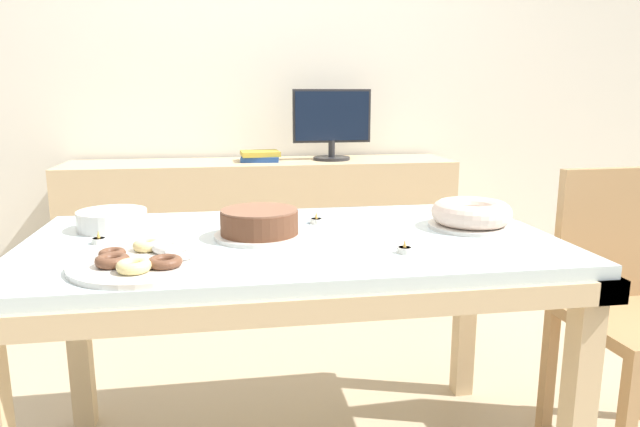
{
  "coord_description": "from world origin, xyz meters",
  "views": [
    {
      "loc": [
        -0.18,
        -1.62,
        1.18
      ],
      "look_at": [
        0.09,
        0.04,
        0.83
      ],
      "focal_mm": 32.0,
      "sensor_mm": 36.0,
      "label": 1
    }
  ],
  "objects_px": {
    "tealight_centre": "(99,240)",
    "tealight_near_cakes": "(405,249)",
    "pastry_platter": "(146,261)",
    "chair": "(628,299)",
    "computer_monitor": "(332,125)",
    "tealight_near_front": "(316,220)",
    "book_stack": "(260,156)",
    "plate_stack": "(112,220)",
    "cake_chocolate_round": "(260,224)",
    "cake_golden_bundt": "(471,215)"
  },
  "relations": [
    {
      "from": "tealight_centre",
      "to": "tealight_near_cakes",
      "type": "bearing_deg",
      "value": -15.83
    },
    {
      "from": "pastry_platter",
      "to": "tealight_centre",
      "type": "relative_size",
      "value": 9.21
    },
    {
      "from": "chair",
      "to": "pastry_platter",
      "type": "bearing_deg",
      "value": -172.68
    },
    {
      "from": "tealight_near_cakes",
      "to": "computer_monitor",
      "type": "bearing_deg",
      "value": 86.26
    },
    {
      "from": "tealight_near_front",
      "to": "book_stack",
      "type": "bearing_deg",
      "value": 94.73
    },
    {
      "from": "pastry_platter",
      "to": "plate_stack",
      "type": "distance_m",
      "value": 0.45
    },
    {
      "from": "computer_monitor",
      "to": "tealight_centre",
      "type": "height_order",
      "value": "computer_monitor"
    },
    {
      "from": "plate_stack",
      "to": "computer_monitor",
      "type": "bearing_deg",
      "value": 53.47
    },
    {
      "from": "computer_monitor",
      "to": "cake_chocolate_round",
      "type": "xyz_separation_m",
      "value": [
        -0.48,
        -1.42,
        -0.21
      ]
    },
    {
      "from": "chair",
      "to": "tealight_near_cakes",
      "type": "bearing_deg",
      "value": -167.65
    },
    {
      "from": "cake_chocolate_round",
      "to": "pastry_platter",
      "type": "bearing_deg",
      "value": -140.52
    },
    {
      "from": "computer_monitor",
      "to": "cake_golden_bundt",
      "type": "bearing_deg",
      "value": -82.4
    },
    {
      "from": "tealight_near_cakes",
      "to": "tealight_near_front",
      "type": "bearing_deg",
      "value": 114.54
    },
    {
      "from": "tealight_near_front",
      "to": "tealight_near_cakes",
      "type": "bearing_deg",
      "value": -65.46
    },
    {
      "from": "tealight_centre",
      "to": "tealight_near_front",
      "type": "bearing_deg",
      "value": 13.35
    },
    {
      "from": "chair",
      "to": "plate_stack",
      "type": "relative_size",
      "value": 4.48
    },
    {
      "from": "tealight_near_cakes",
      "to": "tealight_centre",
      "type": "height_order",
      "value": "same"
    },
    {
      "from": "book_stack",
      "to": "tealight_near_cakes",
      "type": "distance_m",
      "value": 1.68
    },
    {
      "from": "computer_monitor",
      "to": "pastry_platter",
      "type": "distance_m",
      "value": 1.85
    },
    {
      "from": "tealight_near_cakes",
      "to": "tealight_near_front",
      "type": "xyz_separation_m",
      "value": [
        -0.18,
        0.39,
        0.0
      ]
    },
    {
      "from": "chair",
      "to": "cake_golden_bundt",
      "type": "relative_size",
      "value": 3.54
    },
    {
      "from": "computer_monitor",
      "to": "tealight_near_front",
      "type": "distance_m",
      "value": 1.32
    },
    {
      "from": "chair",
      "to": "computer_monitor",
      "type": "height_order",
      "value": "computer_monitor"
    },
    {
      "from": "computer_monitor",
      "to": "tealight_near_cakes",
      "type": "relative_size",
      "value": 10.6
    },
    {
      "from": "tealight_near_front",
      "to": "cake_golden_bundt",
      "type": "bearing_deg",
      "value": -16.12
    },
    {
      "from": "plate_stack",
      "to": "tealight_near_front",
      "type": "height_order",
      "value": "plate_stack"
    },
    {
      "from": "tealight_centre",
      "to": "tealight_near_front",
      "type": "distance_m",
      "value": 0.66
    },
    {
      "from": "cake_chocolate_round",
      "to": "tealight_centre",
      "type": "height_order",
      "value": "cake_chocolate_round"
    },
    {
      "from": "book_stack",
      "to": "tealight_near_cakes",
      "type": "xyz_separation_m",
      "value": [
        0.28,
        -1.66,
        -0.08
      ]
    },
    {
      "from": "tealight_near_cakes",
      "to": "pastry_platter",
      "type": "bearing_deg",
      "value": -179.14
    },
    {
      "from": "cake_golden_bundt",
      "to": "tealight_near_cakes",
      "type": "height_order",
      "value": "cake_golden_bundt"
    },
    {
      "from": "pastry_platter",
      "to": "cake_chocolate_round",
      "type": "bearing_deg",
      "value": 39.48
    },
    {
      "from": "pastry_platter",
      "to": "tealight_near_front",
      "type": "relative_size",
      "value": 9.21
    },
    {
      "from": "chair",
      "to": "tealight_near_cakes",
      "type": "distance_m",
      "value": 0.88
    },
    {
      "from": "cake_golden_bundt",
      "to": "plate_stack",
      "type": "relative_size",
      "value": 1.27
    },
    {
      "from": "tealight_near_cakes",
      "to": "tealight_centre",
      "type": "xyz_separation_m",
      "value": [
        -0.82,
        0.23,
        0.0
      ]
    },
    {
      "from": "tealight_near_cakes",
      "to": "plate_stack",
      "type": "bearing_deg",
      "value": 153.45
    },
    {
      "from": "cake_golden_bundt",
      "to": "plate_stack",
      "type": "distance_m",
      "value": 1.12
    },
    {
      "from": "book_stack",
      "to": "tealight_near_front",
      "type": "bearing_deg",
      "value": -85.27
    },
    {
      "from": "cake_chocolate_round",
      "to": "cake_golden_bundt",
      "type": "distance_m",
      "value": 0.66
    },
    {
      "from": "book_stack",
      "to": "tealight_centre",
      "type": "relative_size",
      "value": 5.39
    },
    {
      "from": "pastry_platter",
      "to": "tealight_near_cakes",
      "type": "relative_size",
      "value": 9.21
    },
    {
      "from": "cake_chocolate_round",
      "to": "chair",
      "type": "bearing_deg",
      "value": -2.34
    },
    {
      "from": "book_stack",
      "to": "tealight_near_front",
      "type": "distance_m",
      "value": 1.28
    },
    {
      "from": "chair",
      "to": "tealight_near_cakes",
      "type": "xyz_separation_m",
      "value": [
        -0.83,
        -0.18,
        0.25
      ]
    },
    {
      "from": "cake_golden_bundt",
      "to": "tealight_near_front",
      "type": "distance_m",
      "value": 0.49
    },
    {
      "from": "cake_chocolate_round",
      "to": "plate_stack",
      "type": "height_order",
      "value": "cake_chocolate_round"
    },
    {
      "from": "chair",
      "to": "cake_golden_bundt",
      "type": "bearing_deg",
      "value": 172.66
    },
    {
      "from": "book_stack",
      "to": "plate_stack",
      "type": "height_order",
      "value": "book_stack"
    },
    {
      "from": "cake_chocolate_round",
      "to": "tealight_near_front",
      "type": "bearing_deg",
      "value": 38.94
    }
  ]
}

